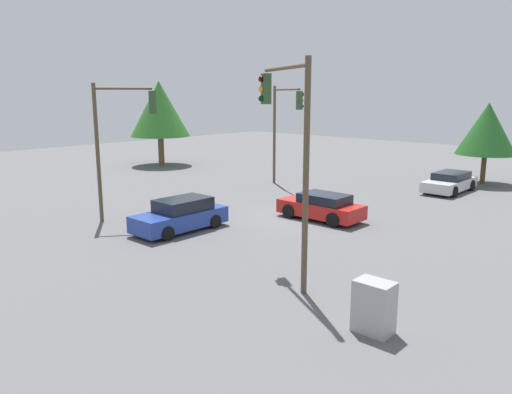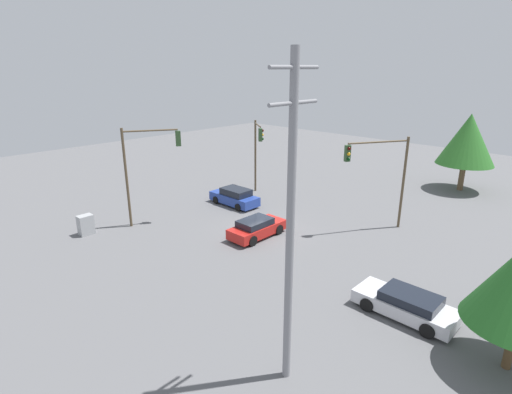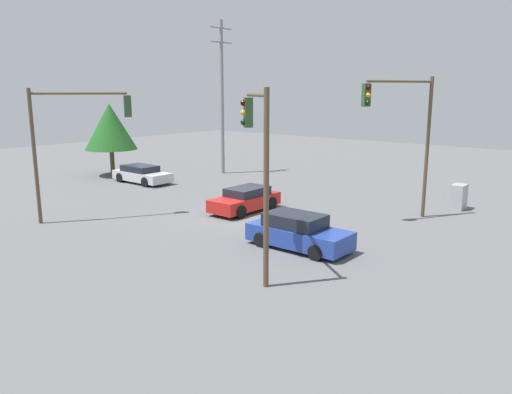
% 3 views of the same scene
% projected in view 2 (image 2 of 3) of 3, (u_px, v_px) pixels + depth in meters
% --- Properties ---
extents(ground_plane, '(80.00, 80.00, 0.00)m').
position_uv_depth(ground_plane, '(262.00, 231.00, 27.71)').
color(ground_plane, '#5B5B5E').
extents(sedan_silver, '(1.93, 4.50, 1.21)m').
position_uv_depth(sedan_silver, '(406.00, 304.00, 18.06)').
color(sedan_silver, silver).
rests_on(sedan_silver, ground_plane).
extents(sedan_blue, '(1.88, 4.31, 1.42)m').
position_uv_depth(sedan_blue, '(235.00, 197.00, 32.74)').
color(sedan_blue, '#233D93').
rests_on(sedan_blue, ground_plane).
extents(sedan_red, '(4.14, 1.84, 1.28)m').
position_uv_depth(sedan_red, '(257.00, 228.00, 26.56)').
color(sedan_red, red).
rests_on(sedan_red, ground_plane).
extents(traffic_signal_main, '(4.09, 2.56, 6.44)m').
position_uv_depth(traffic_signal_main, '(382.00, 168.00, 26.54)').
color(traffic_signal_main, brown).
rests_on(traffic_signal_main, ground_plane).
extents(traffic_signal_cross, '(1.87, 2.37, 6.43)m').
position_uv_depth(traffic_signal_cross, '(257.00, 146.00, 34.41)').
color(traffic_signal_cross, brown).
rests_on(traffic_signal_cross, ground_plane).
extents(traffic_signal_aux, '(3.48, 2.13, 6.99)m').
position_uv_depth(traffic_signal_aux, '(146.00, 160.00, 27.45)').
color(traffic_signal_aux, brown).
rests_on(traffic_signal_aux, ground_plane).
extents(utility_pole_tall, '(2.20, 0.28, 11.42)m').
position_uv_depth(utility_pole_tall, '(290.00, 223.00, 12.88)').
color(utility_pole_tall, gray).
rests_on(utility_pole_tall, ground_plane).
extents(electrical_cabinet, '(0.96, 0.67, 1.36)m').
position_uv_depth(electrical_cabinet, '(86.00, 225.00, 26.92)').
color(electrical_cabinet, '#9EA0A3').
rests_on(electrical_cabinet, ground_plane).
extents(tree_behind, '(4.92, 4.92, 6.97)m').
position_uv_depth(tree_behind, '(468.00, 139.00, 35.54)').
color(tree_behind, brown).
rests_on(tree_behind, ground_plane).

